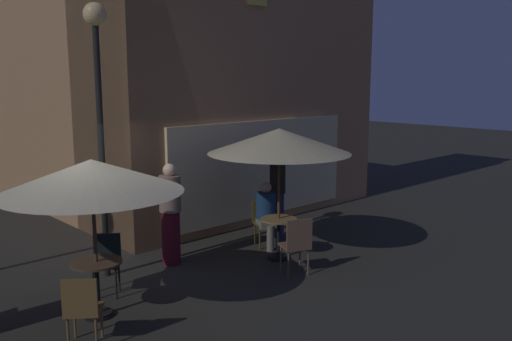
{
  "coord_description": "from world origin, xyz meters",
  "views": [
    {
      "loc": [
        -3.73,
        -6.98,
        3.21
      ],
      "look_at": [
        2.44,
        -0.35,
        1.64
      ],
      "focal_mm": 37.63,
      "sensor_mm": 36.0,
      "label": 1
    }
  ],
  "objects_px": {
    "cafe_chair_1": "(264,218)",
    "cafe_chair_2": "(107,258)",
    "street_lamp_near_corner": "(98,81)",
    "patio_umbrella_1": "(92,176)",
    "patron_standing_2": "(277,195)",
    "patio_umbrella_0": "(279,141)",
    "patron_standing_1": "(170,214)",
    "cafe_table_1": "(97,278)",
    "cafe_chair_3": "(82,306)",
    "cafe_chair_0": "(297,241)",
    "patron_seated_0": "(266,210)",
    "cafe_table_0": "(279,231)"
  },
  "relations": [
    {
      "from": "cafe_chair_0",
      "to": "patron_standing_1",
      "type": "height_order",
      "value": "patron_standing_1"
    },
    {
      "from": "patron_seated_0",
      "to": "cafe_chair_3",
      "type": "bearing_deg",
      "value": -47.0
    },
    {
      "from": "cafe_chair_1",
      "to": "patron_seated_0",
      "type": "bearing_deg",
      "value": -0.0
    },
    {
      "from": "patio_umbrella_0",
      "to": "patron_standing_1",
      "type": "relative_size",
      "value": 1.41
    },
    {
      "from": "patio_umbrella_1",
      "to": "patron_standing_2",
      "type": "relative_size",
      "value": 1.39
    },
    {
      "from": "cafe_table_1",
      "to": "patron_standing_2",
      "type": "relative_size",
      "value": 0.45
    },
    {
      "from": "cafe_chair_0",
      "to": "cafe_table_1",
      "type": "bearing_deg",
      "value": 100.52
    },
    {
      "from": "street_lamp_near_corner",
      "to": "patron_standing_1",
      "type": "distance_m",
      "value": 2.52
    },
    {
      "from": "patron_standing_1",
      "to": "cafe_table_0",
      "type": "bearing_deg",
      "value": -7.58
    },
    {
      "from": "cafe_table_1",
      "to": "patio_umbrella_1",
      "type": "height_order",
      "value": "patio_umbrella_1"
    },
    {
      "from": "cafe_table_1",
      "to": "cafe_chair_2",
      "type": "distance_m",
      "value": 0.81
    },
    {
      "from": "street_lamp_near_corner",
      "to": "cafe_chair_3",
      "type": "height_order",
      "value": "street_lamp_near_corner"
    },
    {
      "from": "patron_standing_2",
      "to": "cafe_chair_0",
      "type": "bearing_deg",
      "value": -62.15
    },
    {
      "from": "cafe_table_1",
      "to": "cafe_chair_3",
      "type": "xyz_separation_m",
      "value": [
        -0.54,
        -0.69,
        -0.02
      ]
    },
    {
      "from": "street_lamp_near_corner",
      "to": "patio_umbrella_1",
      "type": "bearing_deg",
      "value": -121.92
    },
    {
      "from": "patron_standing_2",
      "to": "patio_umbrella_0",
      "type": "bearing_deg",
      "value": -69.83
    },
    {
      "from": "cafe_chair_2",
      "to": "patron_standing_1",
      "type": "distance_m",
      "value": 1.53
    },
    {
      "from": "street_lamp_near_corner",
      "to": "cafe_chair_0",
      "type": "distance_m",
      "value": 4.04
    },
    {
      "from": "patio_umbrella_1",
      "to": "patron_seated_0",
      "type": "relative_size",
      "value": 1.9
    },
    {
      "from": "cafe_chair_0",
      "to": "cafe_chair_2",
      "type": "height_order",
      "value": "cafe_chair_0"
    },
    {
      "from": "cafe_chair_1",
      "to": "cafe_table_1",
      "type": "bearing_deg",
      "value": -52.93
    },
    {
      "from": "cafe_chair_2",
      "to": "patron_seated_0",
      "type": "distance_m",
      "value": 3.31
    },
    {
      "from": "cafe_chair_1",
      "to": "cafe_chair_2",
      "type": "height_order",
      "value": "cafe_chair_2"
    },
    {
      "from": "patio_umbrella_1",
      "to": "cafe_chair_2",
      "type": "relative_size",
      "value": 2.66
    },
    {
      "from": "cafe_chair_0",
      "to": "patron_seated_0",
      "type": "distance_m",
      "value": 1.56
    },
    {
      "from": "patio_umbrella_0",
      "to": "patron_standing_1",
      "type": "height_order",
      "value": "patio_umbrella_0"
    },
    {
      "from": "cafe_chair_0",
      "to": "patron_seated_0",
      "type": "bearing_deg",
      "value": -0.67
    },
    {
      "from": "cafe_table_1",
      "to": "cafe_chair_1",
      "type": "height_order",
      "value": "cafe_chair_1"
    },
    {
      "from": "patio_umbrella_1",
      "to": "patio_umbrella_0",
      "type": "bearing_deg",
      "value": -0.25
    },
    {
      "from": "cafe_table_0",
      "to": "patron_standing_2",
      "type": "bearing_deg",
      "value": 45.78
    },
    {
      "from": "cafe_chair_2",
      "to": "cafe_table_0",
      "type": "bearing_deg",
      "value": 113.91
    },
    {
      "from": "cafe_table_1",
      "to": "cafe_chair_1",
      "type": "distance_m",
      "value": 3.91
    },
    {
      "from": "patron_standing_2",
      "to": "cafe_chair_1",
      "type": "bearing_deg",
      "value": -97.41
    },
    {
      "from": "patio_umbrella_0",
      "to": "cafe_table_1",
      "type": "bearing_deg",
      "value": 179.75
    },
    {
      "from": "patio_umbrella_1",
      "to": "cafe_chair_0",
      "type": "distance_m",
      "value": 3.49
    },
    {
      "from": "street_lamp_near_corner",
      "to": "patron_seated_0",
      "type": "bearing_deg",
      "value": -13.19
    },
    {
      "from": "cafe_table_0",
      "to": "patron_standing_1",
      "type": "distance_m",
      "value": 1.93
    },
    {
      "from": "patron_standing_1",
      "to": "cafe_table_1",
      "type": "bearing_deg",
      "value": -123.65
    },
    {
      "from": "cafe_chair_1",
      "to": "cafe_chair_2",
      "type": "xyz_separation_m",
      "value": [
        -3.36,
        -0.09,
        0.02
      ]
    },
    {
      "from": "cafe_chair_0",
      "to": "patron_standing_1",
      "type": "xyz_separation_m",
      "value": [
        -1.2,
        1.85,
        0.32
      ]
    },
    {
      "from": "patio_umbrella_1",
      "to": "patron_standing_1",
      "type": "relative_size",
      "value": 1.35
    },
    {
      "from": "patron_standing_1",
      "to": "cafe_chair_3",
      "type": "bearing_deg",
      "value": -117.19
    },
    {
      "from": "cafe_table_0",
      "to": "cafe_table_1",
      "type": "height_order",
      "value": "cafe_table_1"
    },
    {
      "from": "cafe_chair_0",
      "to": "cafe_chair_1",
      "type": "bearing_deg",
      "value": -0.73
    },
    {
      "from": "patio_umbrella_1",
      "to": "patron_standing_2",
      "type": "xyz_separation_m",
      "value": [
        4.38,
        0.92,
        -1.06
      ]
    },
    {
      "from": "patio_umbrella_1",
      "to": "cafe_chair_0",
      "type": "height_order",
      "value": "patio_umbrella_1"
    },
    {
      "from": "patio_umbrella_1",
      "to": "cafe_chair_1",
      "type": "relative_size",
      "value": 2.76
    },
    {
      "from": "street_lamp_near_corner",
      "to": "patron_standing_2",
      "type": "distance_m",
      "value": 4.24
    },
    {
      "from": "patio_umbrella_1",
      "to": "cafe_chair_0",
      "type": "relative_size",
      "value": 2.49
    },
    {
      "from": "patron_standing_2",
      "to": "patron_seated_0",
      "type": "bearing_deg",
      "value": -89.15
    }
  ]
}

